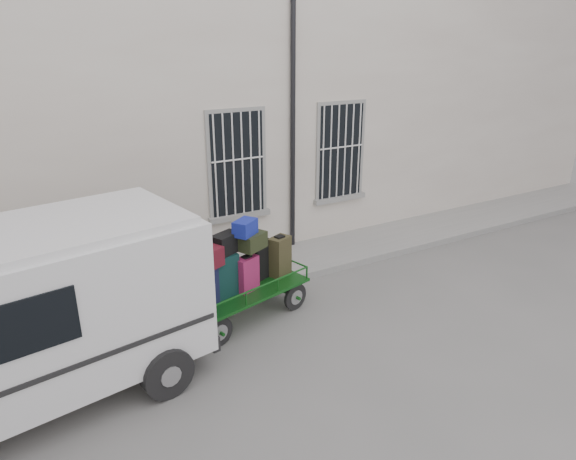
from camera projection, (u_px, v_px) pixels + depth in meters
The scene contains 5 objects.
ground at pixel (328, 312), 9.53m from camera, with size 80.00×80.00×0.00m, color slate.
building at pixel (209, 114), 12.95m from camera, with size 24.00×5.15×6.00m.
sidewalk at pixel (272, 266), 11.29m from camera, with size 24.00×1.70×0.15m, color gray.
luggage_cart at pixel (240, 273), 8.97m from camera, with size 2.74×1.57×1.89m.
van at pixel (9, 314), 6.59m from camera, with size 5.26×2.92×2.51m.
Camera 1 is at (-4.83, -6.91, 4.76)m, focal length 32.00 mm.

